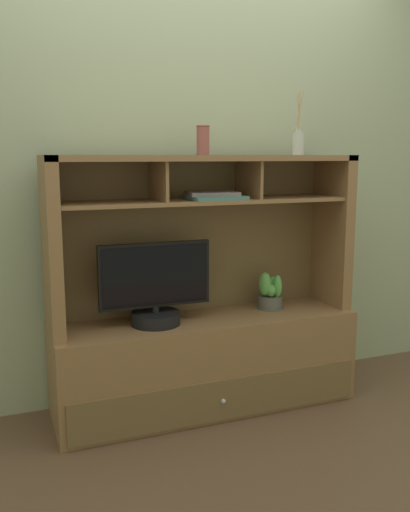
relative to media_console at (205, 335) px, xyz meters
name	(u,v)px	position (x,y,z in m)	size (l,w,h in m)	color
floor_plane	(205,406)	(0.00, -0.01, -0.41)	(6.00, 6.00, 0.02)	brown
back_wall	(187,146)	(0.00, 0.26, 1.00)	(6.00, 0.02, 2.80)	#9BA685
media_console	(205,335)	(0.00, 0.00, 0.00)	(1.61, 0.50, 1.35)	olive
tv_monitor	(155,292)	(-0.28, -0.04, 0.27)	(0.57, 0.25, 0.42)	black
potted_orchid	(270,293)	(0.40, 0.01, 0.19)	(0.16, 0.16, 0.21)	#55524A
magazine_stack_left	(213,196)	(0.03, -0.05, 0.75)	(0.30, 0.25, 0.04)	#467570
diffuser_bottle	(298,142)	(0.52, -0.03, 1.02)	(0.06, 0.06, 0.34)	#AFB6AD
ceramic_vase	(203,140)	(0.00, 0.02, 1.03)	(0.07, 0.07, 0.15)	brown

